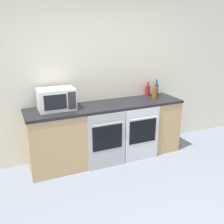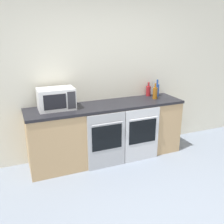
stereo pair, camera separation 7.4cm
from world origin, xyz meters
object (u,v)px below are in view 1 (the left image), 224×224
at_px(oven_left, 107,141).
at_px(bottle_amber, 155,93).
at_px(microwave, 56,99).
at_px(bottle_blue, 156,89).
at_px(bottle_red, 148,90).
at_px(oven_right, 142,135).

height_order(oven_left, bottle_amber, bottle_amber).
height_order(microwave, bottle_blue, microwave).
relative_size(oven_left, bottle_amber, 3.28).
bearing_deg(bottle_red, bottle_blue, -29.95).
height_order(oven_right, microwave, microwave).
bearing_deg(oven_right, bottle_blue, 40.79).
bearing_deg(oven_right, oven_left, 180.00).
distance_m(oven_left, bottle_blue, 1.35).
bearing_deg(oven_left, bottle_amber, 17.11).
height_order(microwave, bottle_amber, microwave).
xyz_separation_m(oven_left, oven_right, (0.60, 0.00, 0.00)).
relative_size(microwave, bottle_amber, 1.96).
relative_size(oven_right, bottle_amber, 3.28).
bearing_deg(oven_left, oven_right, 0.00).
bearing_deg(oven_left, microwave, 150.59).
xyz_separation_m(oven_left, microwave, (-0.64, 0.36, 0.63)).
relative_size(oven_right, microwave, 1.67).
height_order(oven_right, bottle_blue, bottle_blue).
xyz_separation_m(bottle_amber, bottle_blue, (0.13, 0.15, 0.01)).
bearing_deg(microwave, oven_left, -29.41).
bearing_deg(oven_left, bottle_blue, 21.91).
relative_size(oven_left, microwave, 1.67).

